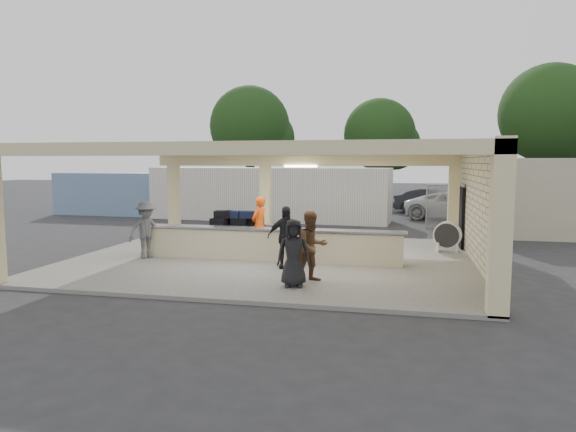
% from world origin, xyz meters
% --- Properties ---
extents(ground, '(120.00, 120.00, 0.00)m').
position_xyz_m(ground, '(0.00, 0.00, 0.00)').
color(ground, '#252527').
rests_on(ground, ground).
extents(pavilion, '(12.01, 10.00, 3.55)m').
position_xyz_m(pavilion, '(0.21, 0.66, 1.35)').
color(pavilion, '#65625D').
rests_on(pavilion, ground).
extents(baggage_counter, '(8.20, 0.58, 0.98)m').
position_xyz_m(baggage_counter, '(0.00, -0.50, 0.59)').
color(baggage_counter, beige).
rests_on(baggage_counter, pavilion).
extents(luggage_cart, '(2.45, 1.66, 1.35)m').
position_xyz_m(luggage_cart, '(-1.41, 0.73, 0.86)').
color(luggage_cart, silver).
rests_on(luggage_cart, pavilion).
extents(drum_fan, '(0.94, 0.51, 1.00)m').
position_xyz_m(drum_fan, '(5.41, 2.29, 0.63)').
color(drum_fan, silver).
rests_on(drum_fan, pavilion).
extents(baggage_handler, '(0.58, 0.76, 1.86)m').
position_xyz_m(baggage_handler, '(-0.55, 0.48, 1.03)').
color(baggage_handler, '#EA4B0C').
rests_on(baggage_handler, pavilion).
extents(passenger_a, '(0.89, 0.84, 1.75)m').
position_xyz_m(passenger_a, '(1.78, -2.95, 0.98)').
color(passenger_a, brown).
rests_on(passenger_a, pavilion).
extents(passenger_b, '(1.07, 0.53, 1.74)m').
position_xyz_m(passenger_b, '(0.78, -1.49, 0.97)').
color(passenger_b, black).
rests_on(passenger_b, pavilion).
extents(passenger_c, '(1.00, 1.16, 1.77)m').
position_xyz_m(passenger_c, '(-3.73, -1.00, 0.99)').
color(passenger_c, '#4A4B4F').
rests_on(passenger_c, pavilion).
extents(passenger_d, '(0.84, 0.49, 1.62)m').
position_xyz_m(passenger_d, '(1.45, -3.54, 0.91)').
color(passenger_d, black).
rests_on(passenger_d, pavilion).
extents(car_white_a, '(5.58, 3.59, 1.47)m').
position_xyz_m(car_white_a, '(6.73, 12.82, 0.74)').
color(car_white_a, silver).
rests_on(car_white_a, ground).
extents(car_dark, '(4.66, 2.74, 1.47)m').
position_xyz_m(car_dark, '(5.71, 15.93, 0.73)').
color(car_dark, black).
rests_on(car_dark, ground).
extents(container_white, '(12.83, 3.46, 2.75)m').
position_xyz_m(container_white, '(-3.00, 10.80, 1.37)').
color(container_white, white).
rests_on(container_white, ground).
extents(container_blue, '(9.35, 2.53, 2.41)m').
position_xyz_m(container_blue, '(-11.19, 11.55, 1.21)').
color(container_blue, '#6683A4').
rests_on(container_blue, ground).
extents(fence, '(12.06, 0.06, 2.03)m').
position_xyz_m(fence, '(11.00, 9.00, 1.05)').
color(fence, gray).
rests_on(fence, ground).
extents(tree_left, '(6.60, 6.30, 9.00)m').
position_xyz_m(tree_left, '(-7.68, 24.16, 5.59)').
color(tree_left, '#382619').
rests_on(tree_left, ground).
extents(tree_mid, '(6.00, 5.60, 8.00)m').
position_xyz_m(tree_mid, '(2.32, 26.16, 4.96)').
color(tree_mid, '#382619').
rests_on(tree_mid, ground).
extents(tree_right, '(7.20, 7.00, 10.00)m').
position_xyz_m(tree_right, '(14.32, 25.16, 6.21)').
color(tree_right, '#382619').
rests_on(tree_right, ground).
extents(adjacent_building, '(6.00, 8.00, 3.20)m').
position_xyz_m(adjacent_building, '(9.50, 10.00, 1.60)').
color(adjacent_building, '#C0B699').
rests_on(adjacent_building, ground).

